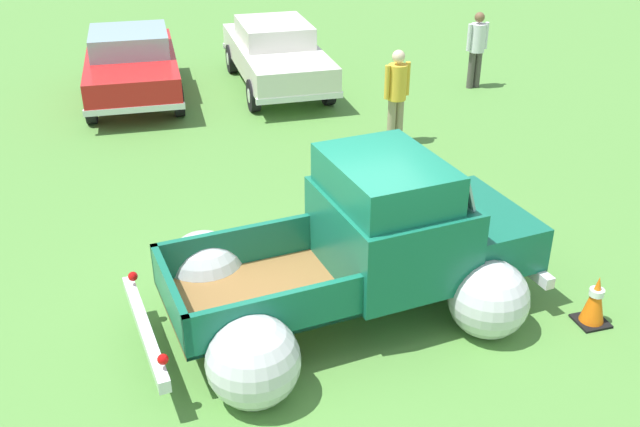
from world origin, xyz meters
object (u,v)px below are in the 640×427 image
show_car_1 (276,53)px  spectator_1 (477,45)px  spectator_0 (397,91)px  lane_cone_0 (595,300)px  show_car_0 (131,62)px  vintage_pickup_truck (370,254)px

show_car_1 → spectator_1: 4.44m
show_car_1 → spectator_0: 4.14m
spectator_1 → lane_cone_0: (-2.81, -8.43, -0.64)m
show_car_0 → lane_cone_0: (4.55, -9.85, -0.47)m
show_car_0 → show_car_1: size_ratio=0.95×
show_car_1 → spectator_0: spectator_0 is taller
spectator_0 → spectator_1: 3.94m
vintage_pickup_truck → show_car_0: bearing=97.1°
vintage_pickup_truck → spectator_0: (2.27, 4.81, 0.24)m
vintage_pickup_truck → lane_cone_0: vintage_pickup_truck is taller
vintage_pickup_truck → lane_cone_0: 2.65m
spectator_1 → lane_cone_0: spectator_1 is taller
show_car_0 → lane_cone_0: size_ratio=6.77×
show_car_1 → lane_cone_0: size_ratio=7.15×
show_car_1 → spectator_1: size_ratio=2.69×
show_car_0 → show_car_1: (3.13, -0.11, -0.00)m
show_car_1 → spectator_0: (1.29, -3.93, 0.22)m
lane_cone_0 → vintage_pickup_truck: bearing=157.2°
vintage_pickup_truck → spectator_0: vintage_pickup_truck is taller
spectator_0 → lane_cone_0: (0.14, -5.82, -0.69)m
vintage_pickup_truck → spectator_1: (5.22, 7.42, 0.20)m
spectator_0 → show_car_0: bearing=34.3°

